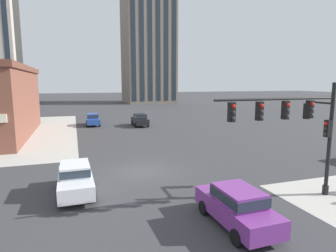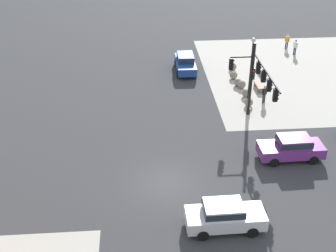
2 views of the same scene
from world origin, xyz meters
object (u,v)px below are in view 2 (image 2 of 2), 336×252
object	(u,v)px
bollard_sphere_curb_d	(238,82)
car_parked_curb	(185,62)
bollard_sphere_curb_a	(249,102)
street_lamp_corner_near	(251,65)
bench_near_signal	(258,86)
car_main_mid	(225,215)
bollard_sphere_curb_b	(246,93)
pedestrian_near_bench	(287,41)
pedestrian_at_curb	(264,93)
traffic_signal_main	(256,79)
pedestrian_walking_east	(295,46)
car_cross_eastbound	(292,147)
bench_mid_block	(262,72)
bollard_sphere_curb_e	(234,75)
bollard_sphere_curb_f	(233,67)
bollard_sphere_curb_c	(242,84)

from	to	relation	value
bollard_sphere_curb_d	car_parked_curb	xyz separation A→B (m)	(3.76, 4.38, 0.56)
bollard_sphere_curb_a	car_parked_curb	bearing A→B (deg)	30.13
street_lamp_corner_near	car_parked_curb	distance (m)	9.22
bench_near_signal	street_lamp_corner_near	distance (m)	4.83
car_main_mid	bollard_sphere_curb_b	bearing A→B (deg)	-16.98
pedestrian_near_bench	car_main_mid	size ratio (longest dim) A/B	0.37
bollard_sphere_curb_a	pedestrian_at_curb	xyz separation A→B (m)	(0.49, -1.41, 0.55)
street_lamp_corner_near	pedestrian_at_curb	bearing A→B (deg)	-74.12
bollard_sphere_curb_a	car_main_mid	world-z (taller)	car_main_mid
traffic_signal_main	bench_near_signal	distance (m)	7.51
pedestrian_walking_east	bench_near_signal	bearing A→B (deg)	143.53
bollard_sphere_curb_d	pedestrian_walking_east	distance (m)	10.39
bollard_sphere_curb_a	car_cross_eastbound	size ratio (longest dim) A/B	0.16
pedestrian_at_curb	street_lamp_corner_near	size ratio (longest dim) A/B	0.27
bench_near_signal	bench_mid_block	world-z (taller)	same
bollard_sphere_curb_b	pedestrian_near_bench	bearing A→B (deg)	-32.23
bollard_sphere_curb_e	car_parked_curb	bearing A→B (deg)	63.26
bollard_sphere_curb_d	car_cross_eastbound	distance (m)	11.80
car_main_mid	traffic_signal_main	bearing A→B (deg)	-20.73
bollard_sphere_curb_a	bollard_sphere_curb_b	distance (m)	1.74
pedestrian_walking_east	street_lamp_corner_near	xyz separation A→B (m)	(-10.97, 7.56, 2.73)
bench_near_signal	car_cross_eastbound	xyz separation A→B (m)	(-10.89, 0.49, 0.59)
traffic_signal_main	pedestrian_walking_east	xyz separation A→B (m)	(14.15, -7.99, -3.02)
traffic_signal_main	bollard_sphere_curb_a	bearing A→B (deg)	-9.17
bollard_sphere_curb_d	car_parked_curb	world-z (taller)	car_parked_curb
car_main_mid	street_lamp_corner_near	bearing A→B (deg)	-17.93
bench_mid_block	car_parked_curb	world-z (taller)	car_parked_curb
traffic_signal_main	bollard_sphere_curb_e	size ratio (longest dim) A/B	9.70
street_lamp_corner_near	bollard_sphere_curb_b	bearing A→B (deg)	-8.50
bollard_sphere_curb_f	pedestrian_at_curb	xyz separation A→B (m)	(-7.03, -1.23, 0.55)
pedestrian_near_bench	car_cross_eastbound	bearing A→B (deg)	163.70
pedestrian_near_bench	pedestrian_walking_east	size ratio (longest dim) A/B	0.99
bollard_sphere_curb_a	car_parked_curb	size ratio (longest dim) A/B	0.16
bollard_sphere_curb_b	car_cross_eastbound	xyz separation A→B (m)	(-9.52, -0.96, 0.56)
street_lamp_corner_near	bollard_sphere_curb_c	bearing A→B (deg)	-4.34
traffic_signal_main	bollard_sphere_curb_a	world-z (taller)	traffic_signal_main
pedestrian_walking_east	car_main_mid	bearing A→B (deg)	154.24
bench_mid_block	pedestrian_walking_east	size ratio (longest dim) A/B	1.09
car_cross_eastbound	car_parked_curb	distance (m)	16.46
bollard_sphere_curb_c	car_parked_curb	bearing A→B (deg)	47.75
pedestrian_walking_east	bollard_sphere_curb_c	bearing A→B (deg)	135.96
bollard_sphere_curb_c	bollard_sphere_curb_d	bearing A→B (deg)	29.75
bench_near_signal	car_cross_eastbound	bearing A→B (deg)	177.40
bollard_sphere_curb_f	pedestrian_walking_east	distance (m)	8.12
bench_mid_block	bollard_sphere_curb_b	bearing A→B (deg)	149.99
bollard_sphere_curb_a	pedestrian_walking_east	world-z (taller)	pedestrian_walking_east
pedestrian_walking_east	car_cross_eastbound	size ratio (longest dim) A/B	0.37
bollard_sphere_curb_a	bench_mid_block	xyz separation A→B (m)	(6.26, -2.78, -0.04)
bollard_sphere_curb_a	bench_mid_block	bearing A→B (deg)	-23.94
bollard_sphere_curb_f	pedestrian_walking_east	bearing A→B (deg)	-64.34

